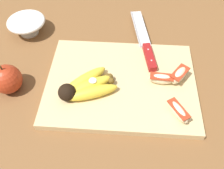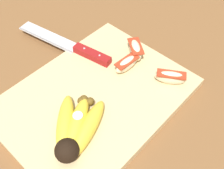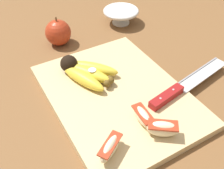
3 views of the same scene
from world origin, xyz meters
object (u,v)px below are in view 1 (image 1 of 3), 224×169
Objects in this scene: chefs_knife at (146,46)px; apple_wedge_far at (178,111)px; apple_wedge_middle at (179,75)px; whole_apple at (7,79)px; banana_bunch at (85,87)px; apple_wedge_near at (161,79)px; ceramic_bowl at (27,25)px.

apple_wedge_far is at bearing 106.83° from chefs_knife.
apple_wedge_middle reaches higher than apple_wedge_far.
whole_apple reaches higher than apple_wedge_far.
apple_wedge_middle reaches higher than chefs_knife.
whole_apple reaches higher than banana_bunch.
apple_wedge_middle is at bearing -161.59° from apple_wedge_near.
whole_apple is at bearing 93.70° from ceramic_bowl.
apple_wedge_middle is at bearing 158.01° from ceramic_bowl.
banana_bunch is 1.69× the size of whole_apple.
apple_wedge_far is at bearing 171.13° from whole_apple.
apple_wedge_middle is at bearing 125.30° from chefs_knife.
banana_bunch is 0.24m from chefs_knife.
whole_apple reaches higher than apple_wedge_near.
whole_apple is (0.41, 0.03, 0.00)m from apple_wedge_near.
apple_wedge_near is at bearing -70.87° from apple_wedge_far.
whole_apple reaches higher than ceramic_bowl.
banana_bunch is 2.19× the size of apple_wedge_far.
ceramic_bowl is at bearing -21.99° from apple_wedge_middle.
chefs_knife is 0.39m from ceramic_bowl.
apple_wedge_far is at bearing 82.76° from apple_wedge_middle.
ceramic_bowl is at bearing -10.22° from chefs_knife.
apple_wedge_far is 0.45m from whole_apple.
apple_wedge_near is at bearing -175.94° from whole_apple.
apple_wedge_middle is at bearing -167.44° from banana_bunch.
chefs_knife is 3.09× the size of whole_apple.
apple_wedge_middle is 0.46m from whole_apple.
ceramic_bowl reaches higher than chefs_knife.
apple_wedge_near is 0.55× the size of ceramic_bowl.
whole_apple is (0.44, -0.07, 0.00)m from apple_wedge_far.
banana_bunch reaches higher than ceramic_bowl.
banana_bunch is 0.25m from apple_wedge_middle.
apple_wedge_middle reaches higher than ceramic_bowl.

